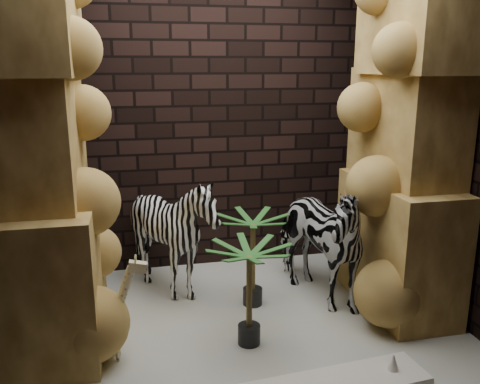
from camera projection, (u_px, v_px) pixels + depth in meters
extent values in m
plane|color=silver|center=(236.00, 319.00, 4.19)|extent=(3.50, 3.50, 0.00)
plane|color=black|center=(210.00, 121.00, 5.00)|extent=(3.50, 0.00, 3.50)
plane|color=black|center=(285.00, 174.00, 2.63)|extent=(3.50, 0.00, 3.50)
plane|color=black|center=(442.00, 133.00, 4.18)|extent=(0.00, 3.00, 3.00)
imported|color=white|center=(314.00, 228.00, 4.39)|extent=(0.90, 1.25, 1.32)
imported|color=white|center=(174.00, 240.00, 4.52)|extent=(1.18, 1.34, 1.04)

